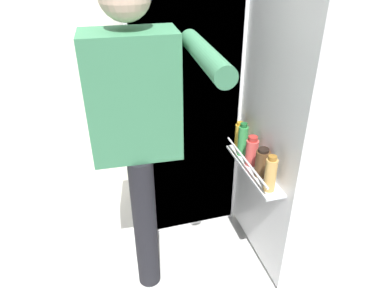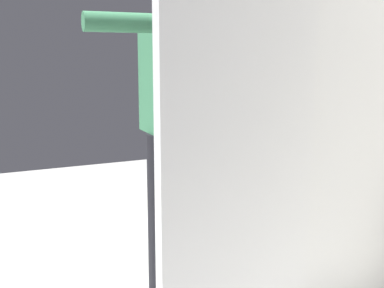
# 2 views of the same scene
# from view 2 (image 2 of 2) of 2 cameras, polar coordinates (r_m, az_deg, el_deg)

# --- Properties ---
(kitchen_wall) EXTENTS (4.40, 0.10, 2.55)m
(kitchen_wall) POSITION_cam_2_polar(r_m,az_deg,el_deg) (2.65, 20.97, 11.86)
(kitchen_wall) COLOR silver
(kitchen_wall) RESTS_ON ground_plane
(refrigerator) EXTENTS (0.70, 1.29, 1.73)m
(refrigerator) POSITION_cam_2_polar(r_m,az_deg,el_deg) (2.35, 13.63, 2.52)
(refrigerator) COLOR white
(refrigerator) RESTS_ON ground_plane
(person) EXTENTS (0.52, 0.72, 1.60)m
(person) POSITION_cam_2_polar(r_m,az_deg,el_deg) (2.35, -2.28, 4.97)
(person) COLOR black
(person) RESTS_ON ground_plane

